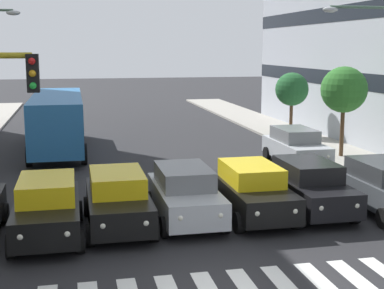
# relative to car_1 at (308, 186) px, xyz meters

# --- Properties ---
(car_1) EXTENTS (2.02, 4.44, 1.72)m
(car_1) POSITION_rel_car_1_xyz_m (0.00, 0.00, 0.00)
(car_1) COLOR black
(car_1) RESTS_ON ground_plane
(car_2) EXTENTS (2.02, 4.44, 1.72)m
(car_2) POSITION_rel_car_1_xyz_m (2.02, 0.14, 0.00)
(car_2) COLOR black
(car_2) RESTS_ON ground_plane
(car_3) EXTENTS (2.02, 4.44, 1.72)m
(car_3) POSITION_rel_car_1_xyz_m (4.24, 0.08, 0.00)
(car_3) COLOR #B2B7BC
(car_3) RESTS_ON ground_plane
(car_4) EXTENTS (2.02, 4.44, 1.72)m
(car_4) POSITION_rel_car_1_xyz_m (6.37, 0.33, 0.00)
(car_4) COLOR black
(car_4) RESTS_ON ground_plane
(car_5) EXTENTS (2.02, 4.44, 1.72)m
(car_5) POSITION_rel_car_1_xyz_m (8.44, 0.78, 0.00)
(car_5) COLOR black
(car_5) RESTS_ON ground_plane
(car_row2_0) EXTENTS (2.02, 4.44, 1.72)m
(car_row2_0) POSITION_rel_car_1_xyz_m (-2.53, -7.21, 0.00)
(car_row2_0) COLOR #B2B7BC
(car_row2_0) RESTS_ON ground_plane
(bus_behind_traffic) EXTENTS (2.78, 10.50, 3.00)m
(bus_behind_traffic) POSITION_rel_car_1_xyz_m (8.44, -13.05, 0.97)
(bus_behind_traffic) COLOR #286BAD
(bus_behind_traffic) RESTS_ON ground_plane
(street_tree_2) EXTENTS (2.26, 2.26, 4.41)m
(street_tree_2) POSITION_rel_car_1_xyz_m (-5.31, -8.06, 2.53)
(street_tree_2) COLOR #513823
(street_tree_2) RESTS_ON sidewalk_left
(street_tree_3) EXTENTS (2.01, 2.01, 3.83)m
(street_tree_3) POSITION_rel_car_1_xyz_m (-5.33, -14.69, 2.07)
(street_tree_3) COLOR #513823
(street_tree_3) RESTS_ON sidewalk_left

